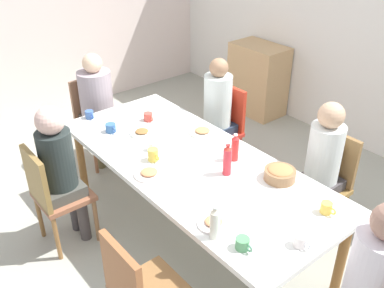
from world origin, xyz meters
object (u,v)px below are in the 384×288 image
Objects in this scene: cup_1 at (90,115)px; cup_5 at (301,241)px; chair_5 at (53,192)px; plate_2 at (214,223)px; bowl_0 at (280,173)px; person_4 at (217,109)px; plate_3 at (142,132)px; chair_3 at (95,116)px; bottle_2 at (235,148)px; cup_3 at (153,146)px; side_cabinet at (258,79)px; cup_6 at (327,208)px; cup_7 at (243,244)px; cup_2 at (148,117)px; dining_table at (192,168)px; chair_2 at (325,179)px; plate_0 at (202,132)px; bottle_1 at (215,223)px; person_2 at (322,162)px; chair_4 at (223,125)px; cup_0 at (153,155)px; person_3 at (97,100)px; person_0 at (371,280)px; cup_4 at (111,128)px; bottle_0 at (227,160)px; plate_1 at (149,173)px.

cup_5 is at bearing 4.29° from cup_1.
chair_5 is 0.88m from cup_1.
plate_2 is 0.89× the size of bowl_0.
plate_3 is (0.01, -0.87, 0.04)m from person_4.
bottle_2 is (1.80, 0.26, 0.34)m from chair_3.
cup_3 is 0.12× the size of side_cabinet.
cup_6 is (2.18, 0.54, 0.00)m from cup_1.
person_4 is 10.27× the size of cup_7.
dining_table is at bearing -9.03° from cup_2.
chair_2 is at bearing 55.61° from dining_table.
plate_0 is 1.01× the size of bottle_1.
cup_7 is (0.30, -1.18, 0.06)m from person_2.
bowl_0 is at bearing 115.24° from cup_7.
cup_0 is (0.42, -1.12, 0.28)m from chair_4.
person_3 is 10.83× the size of cup_5.
cup_3 is at bearing -175.60° from person_0.
plate_2 reaches higher than dining_table.
cup_5 is at bearing 4.50° from cup_4.
plate_0 is 0.93× the size of bottle_0.
cup_4 is at bearing 175.90° from cup_7.
person_0 is (1.52, 0.00, 0.06)m from dining_table.
person_3 reaches higher than bottle_2.
cup_6 is 3.08m from side_cabinet.
bottle_0 is (1.45, 0.35, 0.08)m from cup_1.
plate_3 is 0.27m from cup_4.
plate_1 is at bearing -13.86° from person_3.
cup_0 is at bearing -9.61° from person_3.
bottle_0 reaches higher than dining_table.
cup_4 is at bearing -77.28° from side_cabinet.
cup_5 is at bearing -27.53° from person_4.
chair_5 is at bearing -161.03° from bottle_1.
side_cabinet reaches higher than cup_7.
chair_3 is 3.99× the size of plate_1.
chair_2 is 1.15m from cup_5.
person_2 is 5.29× the size of plate_0.
side_cabinet is at bearing 94.62° from cup_1.
plate_1 is at bearing -65.78° from chair_4.
bottle_1 is at bearing -5.00° from cup_1.
bottle_1 is at bearing -10.78° from person_3.
cup_2 is at bearing 149.23° from cup_0.
cup_4 is (-0.80, -0.25, 0.10)m from dining_table.
cup_0 is 0.98× the size of cup_7.
person_0 reaches higher than dining_table.
bottle_2 is (0.81, 1.16, 0.34)m from chair_5.
plate_1 is 0.20m from cup_0.
cup_0 is 0.96m from cup_1.
person_0 is at bearing -29.33° from cup_6.
cup_6 is at bearing 59.99° from plate_2.
cup_0 is at bearing -30.77° from cup_2.
cup_5 is at bearing -61.01° from person_2.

